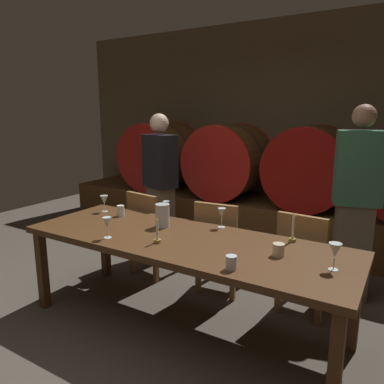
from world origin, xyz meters
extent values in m
plane|color=#4C443A|center=(0.00, 0.00, 0.00)|extent=(8.53, 8.53, 0.00)
cube|color=brown|center=(0.00, 3.16, 1.43)|extent=(6.56, 0.24, 2.85)
cube|color=brown|center=(0.00, 2.61, 0.27)|extent=(5.91, 0.90, 0.54)
cylinder|color=brown|center=(-1.63, 2.61, 1.02)|extent=(0.96, 0.82, 0.96)
cylinder|color=#B21C16|center=(-1.63, 2.18, 1.02)|extent=(0.98, 0.03, 0.98)
cylinder|color=#B21C16|center=(-1.63, 3.04, 1.02)|extent=(0.98, 0.03, 0.98)
cylinder|color=#2D2D33|center=(-1.63, 2.61, 1.02)|extent=(0.97, 0.04, 0.97)
cylinder|color=brown|center=(-0.52, 2.61, 1.02)|extent=(0.96, 0.82, 0.96)
cylinder|color=#B21C16|center=(-0.52, 2.18, 1.02)|extent=(0.98, 0.03, 0.98)
cylinder|color=#B21C16|center=(-0.52, 3.04, 1.02)|extent=(0.98, 0.03, 0.98)
cylinder|color=#2D2D33|center=(-0.52, 2.61, 1.02)|extent=(0.97, 0.04, 0.97)
cylinder|color=brown|center=(0.57, 2.61, 1.02)|extent=(0.96, 0.82, 0.96)
cylinder|color=maroon|center=(0.57, 2.18, 1.02)|extent=(0.98, 0.03, 0.98)
cylinder|color=maroon|center=(0.57, 3.04, 1.02)|extent=(0.98, 0.03, 0.98)
cylinder|color=#2D2D33|center=(0.57, 2.61, 1.02)|extent=(0.97, 0.04, 0.97)
cube|color=#4C2D16|center=(0.17, 0.37, 0.71)|extent=(2.54, 0.87, 0.05)
cube|color=#4C2D16|center=(-1.02, 0.00, 0.34)|extent=(0.07, 0.07, 0.68)
cube|color=#4C2D16|center=(1.36, 0.00, 0.34)|extent=(0.07, 0.07, 0.68)
cube|color=#4C2D16|center=(-1.02, 0.75, 0.34)|extent=(0.07, 0.07, 0.68)
cube|color=#4C2D16|center=(1.36, 0.75, 0.34)|extent=(0.07, 0.07, 0.68)
cube|color=olive|center=(-0.62, 1.07, 0.44)|extent=(0.45, 0.45, 0.04)
cube|color=olive|center=(-0.65, 0.90, 0.67)|extent=(0.40, 0.10, 0.42)
cube|color=olive|center=(-0.43, 1.22, 0.21)|extent=(0.05, 0.05, 0.42)
cube|color=olive|center=(-0.76, 1.27, 0.21)|extent=(0.05, 0.05, 0.42)
cube|color=olive|center=(-0.48, 0.88, 0.21)|extent=(0.05, 0.05, 0.42)
cube|color=olive|center=(-0.81, 0.93, 0.21)|extent=(0.05, 0.05, 0.42)
cube|color=olive|center=(0.15, 1.10, 0.44)|extent=(0.43, 0.43, 0.04)
cube|color=olive|center=(0.16, 0.92, 0.67)|extent=(0.40, 0.08, 0.42)
cube|color=olive|center=(0.30, 1.28, 0.21)|extent=(0.05, 0.05, 0.42)
cube|color=olive|center=(-0.04, 1.25, 0.21)|extent=(0.05, 0.05, 0.42)
cube|color=olive|center=(0.33, 0.94, 0.21)|extent=(0.05, 0.05, 0.42)
cube|color=olive|center=(-0.01, 0.91, 0.21)|extent=(0.05, 0.05, 0.42)
cube|color=olive|center=(0.92, 1.13, 0.44)|extent=(0.43, 0.43, 0.04)
cube|color=olive|center=(0.91, 0.95, 0.67)|extent=(0.40, 0.07, 0.42)
cube|color=olive|center=(1.11, 1.28, 0.21)|extent=(0.05, 0.05, 0.42)
cube|color=olive|center=(0.77, 1.31, 0.21)|extent=(0.05, 0.05, 0.42)
cube|color=olive|center=(1.08, 0.94, 0.21)|extent=(0.05, 0.05, 0.42)
cube|color=olive|center=(0.74, 0.97, 0.21)|extent=(0.05, 0.05, 0.42)
cube|color=brown|center=(-0.85, 1.49, 0.41)|extent=(0.35, 0.29, 0.83)
cube|color=black|center=(-0.85, 1.49, 1.12)|extent=(0.44, 0.36, 0.59)
sphere|color=beige|center=(-0.85, 1.49, 1.54)|extent=(0.21, 0.21, 0.21)
cube|color=brown|center=(1.21, 1.54, 0.44)|extent=(0.34, 0.27, 0.88)
cube|color=#336047|center=(1.21, 1.54, 1.20)|extent=(0.43, 0.34, 0.63)
sphere|color=#8C664C|center=(1.21, 1.54, 1.63)|extent=(0.19, 0.19, 0.19)
cylinder|color=olive|center=(0.06, 0.20, 0.75)|extent=(0.05, 0.05, 0.02)
cylinder|color=#EDE5CC|center=(0.06, 0.20, 0.83)|extent=(0.02, 0.02, 0.15)
cone|color=yellow|center=(0.06, 0.20, 0.92)|extent=(0.01, 0.01, 0.02)
cylinder|color=olive|center=(0.90, 0.72, 0.75)|extent=(0.05, 0.05, 0.02)
cylinder|color=#EDE5CC|center=(0.90, 0.72, 0.84)|extent=(0.02, 0.02, 0.17)
cone|color=yellow|center=(0.90, 0.72, 0.94)|extent=(0.01, 0.01, 0.02)
cylinder|color=silver|center=(-0.13, 0.53, 0.83)|extent=(0.12, 0.12, 0.19)
cylinder|color=silver|center=(-0.87, 0.62, 0.73)|extent=(0.06, 0.06, 0.00)
cylinder|color=silver|center=(-0.87, 0.62, 0.77)|extent=(0.01, 0.01, 0.07)
cone|color=silver|center=(-0.87, 0.62, 0.85)|extent=(0.07, 0.07, 0.08)
cylinder|color=silver|center=(-0.32, 0.08, 0.73)|extent=(0.06, 0.06, 0.00)
cylinder|color=silver|center=(-0.32, 0.08, 0.77)|extent=(0.01, 0.01, 0.07)
cone|color=silver|center=(-0.32, 0.08, 0.85)|extent=(0.07, 0.07, 0.08)
cylinder|color=white|center=(-0.24, 0.75, 0.73)|extent=(0.06, 0.06, 0.00)
cylinder|color=white|center=(-0.24, 0.75, 0.78)|extent=(0.01, 0.01, 0.08)
cone|color=white|center=(-0.24, 0.75, 0.85)|extent=(0.06, 0.06, 0.07)
cylinder|color=white|center=(0.30, 0.76, 0.73)|extent=(0.06, 0.06, 0.00)
cylinder|color=white|center=(0.30, 0.76, 0.77)|extent=(0.01, 0.01, 0.07)
cone|color=white|center=(0.30, 0.76, 0.85)|extent=(0.07, 0.07, 0.09)
cylinder|color=silver|center=(1.25, 0.36, 0.73)|extent=(0.06, 0.06, 0.00)
cylinder|color=silver|center=(1.25, 0.36, 0.78)|extent=(0.01, 0.01, 0.08)
cone|color=silver|center=(1.25, 0.36, 0.86)|extent=(0.08, 0.08, 0.09)
cylinder|color=white|center=(-0.64, 0.59, 0.78)|extent=(0.07, 0.07, 0.10)
cylinder|color=silver|center=(0.72, 0.05, 0.78)|extent=(0.07, 0.07, 0.09)
cylinder|color=beige|center=(0.89, 0.41, 0.77)|extent=(0.08, 0.08, 0.08)
camera|label=1|loc=(1.58, -1.83, 1.66)|focal=34.24mm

